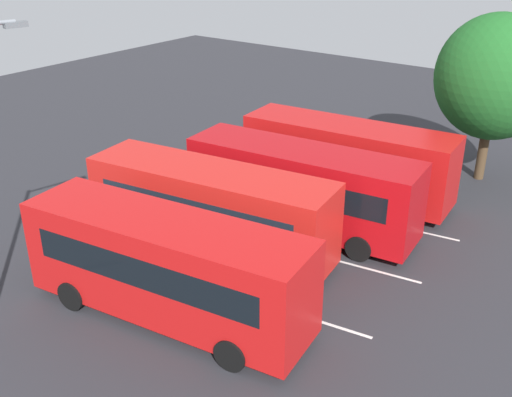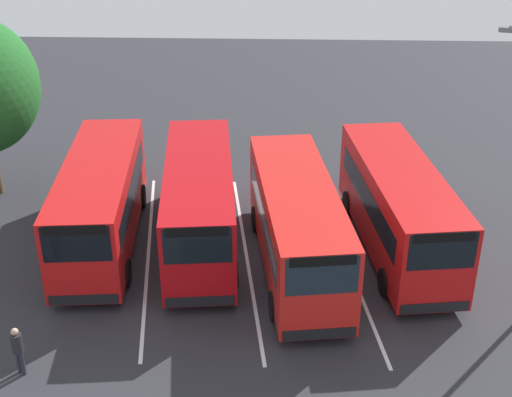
# 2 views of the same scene
# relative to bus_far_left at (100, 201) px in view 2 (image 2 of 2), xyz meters

# --- Properties ---
(ground_plane) EXTENTS (63.87, 63.87, 0.00)m
(ground_plane) POSITION_rel_bus_far_left_xyz_m (0.66, 5.43, -1.80)
(ground_plane) COLOR #2B2B30
(bus_far_left) EXTENTS (9.25, 3.22, 3.29)m
(bus_far_left) POSITION_rel_bus_far_left_xyz_m (0.00, 0.00, 0.00)
(bus_far_left) COLOR red
(bus_far_left) RESTS_ON ground
(bus_center_left) EXTENTS (9.27, 3.34, 3.29)m
(bus_center_left) POSITION_rel_bus_far_left_xyz_m (-0.04, 3.68, 0.00)
(bus_center_left) COLOR #B70C11
(bus_center_left) RESTS_ON ground
(bus_center_right) EXTENTS (9.31, 3.65, 3.29)m
(bus_center_right) POSITION_rel_bus_far_left_xyz_m (1.49, 7.26, 0.00)
(bus_center_right) COLOR red
(bus_center_right) RESTS_ON ground
(bus_far_right) EXTENTS (9.30, 3.59, 3.29)m
(bus_far_right) POSITION_rel_bus_far_left_xyz_m (0.03, 10.97, 0.00)
(bus_far_right) COLOR red
(bus_far_right) RESTS_ON ground
(pedestrian) EXTENTS (0.44, 0.44, 1.58)m
(pedestrian) POSITION_rel_bus_far_left_xyz_m (7.34, -0.67, -0.88)
(pedestrian) COLOR #232833
(pedestrian) RESTS_ON ground
(lane_stripe_outer_left) EXTENTS (12.36, 1.83, 0.01)m
(lane_stripe_outer_left) POSITION_rel_bus_far_left_xyz_m (0.66, 1.78, -1.80)
(lane_stripe_outer_left) COLOR silver
(lane_stripe_outer_left) RESTS_ON ground
(lane_stripe_inner_left) EXTENTS (12.36, 1.83, 0.01)m
(lane_stripe_inner_left) POSITION_rel_bus_far_left_xyz_m (0.66, 5.43, -1.80)
(lane_stripe_inner_left) COLOR silver
(lane_stripe_inner_left) RESTS_ON ground
(lane_stripe_inner_right) EXTENTS (12.36, 1.83, 0.01)m
(lane_stripe_inner_right) POSITION_rel_bus_far_left_xyz_m (0.66, 9.08, -1.80)
(lane_stripe_inner_right) COLOR silver
(lane_stripe_inner_right) RESTS_ON ground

